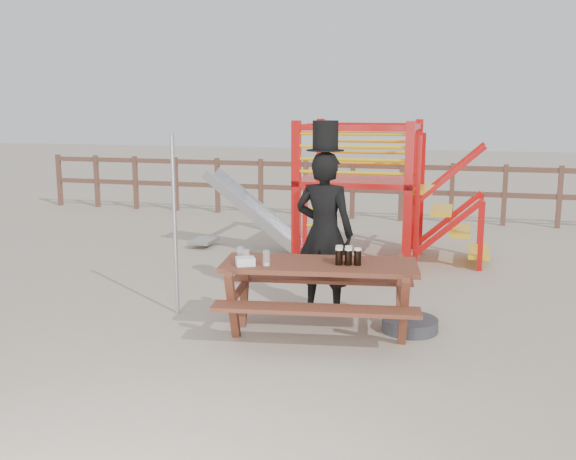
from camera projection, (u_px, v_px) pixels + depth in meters
name	position (u px, v px, depth m)	size (l,w,h in m)	color
ground	(283.00, 331.00, 6.65)	(60.00, 60.00, 0.00)	tan
back_fence	(377.00, 184.00, 13.13)	(15.09, 0.09, 1.20)	brown
playground_fort	(355.00, 188.00, 9.80)	(4.71, 1.84, 2.10)	red
picnic_table	(319.00, 290.00, 6.45)	(2.12, 1.62, 0.75)	brown
man_with_hat	(324.00, 228.00, 7.10)	(0.71, 0.51, 2.14)	black
metal_pole	(175.00, 226.00, 7.04)	(0.04, 0.04, 1.99)	#B2B2B7
parasol_base	(410.00, 325.00, 6.63)	(0.58, 0.58, 0.24)	#37373C
paper_bag	(245.00, 261.00, 6.29)	(0.18, 0.14, 0.08)	white
stout_pints	(347.00, 256.00, 6.33)	(0.27, 0.18, 0.17)	black
empty_glasses	(251.00, 257.00, 6.35)	(0.38, 0.17, 0.15)	silver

